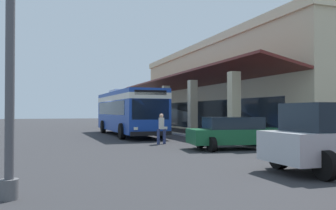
{
  "coord_description": "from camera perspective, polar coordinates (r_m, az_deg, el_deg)",
  "views": [
    {
      "loc": [
        26.18,
        -5.41,
        1.74
      ],
      "look_at": [
        2.23,
        2.96,
        2.17
      ],
      "focal_mm": 38.24,
      "sensor_mm": 36.0,
      "label": 1
    }
  ],
  "objects": [
    {
      "name": "ground",
      "position": [
        29.46,
        7.87,
        -4.36
      ],
      "size": [
        120.0,
        120.0,
        0.0
      ],
      "primitive_type": "plane",
      "color": "#2D2D30"
    },
    {
      "name": "transit_bus",
      "position": [
        26.01,
        -6.4,
        -0.73
      ],
      "size": [
        11.24,
        2.94,
        3.34
      ],
      "color": "#193D9E",
      "rests_on": "ground"
    },
    {
      "name": "plaza_building",
      "position": [
        34.77,
        14.07,
        2.56
      ],
      "size": [
        29.29,
        15.91,
        7.72
      ],
      "color": "#C6B793",
      "rests_on": "ground"
    },
    {
      "name": "parked_sedan_green",
      "position": [
        16.7,
        10.75,
        -4.36
      ],
      "size": [
        2.85,
        4.61,
        1.47
      ],
      "color": "#195933",
      "rests_on": "ground"
    },
    {
      "name": "pedestrian",
      "position": [
        18.86,
        -1.06,
        -3.56
      ],
      "size": [
        0.63,
        0.53,
        1.61
      ],
      "color": "navy",
      "rests_on": "ground"
    },
    {
      "name": "curb_strip",
      "position": [
        30.53,
        -1.22,
        -4.13
      ],
      "size": [
        34.79,
        0.5,
        0.12
      ],
      "primitive_type": "cube",
      "color": "#9E998E",
      "rests_on": "ground"
    },
    {
      "name": "potted_palm",
      "position": [
        37.58,
        -2.49,
        -2.64
      ],
      "size": [
        1.51,
        1.98,
        2.52
      ],
      "color": "brown",
      "rests_on": "ground"
    }
  ]
}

